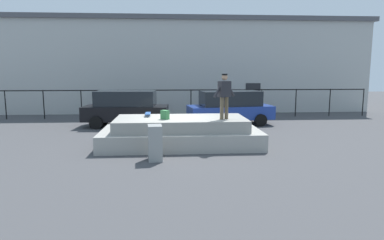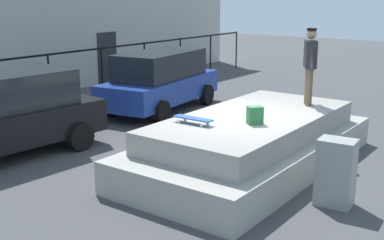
# 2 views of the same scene
# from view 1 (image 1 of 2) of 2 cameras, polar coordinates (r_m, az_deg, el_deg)

# --- Properties ---
(ground_plane) EXTENTS (60.00, 60.00, 0.00)m
(ground_plane) POSITION_cam_1_polar(r_m,az_deg,el_deg) (13.24, -2.71, -4.11)
(ground_plane) COLOR #424244
(concrete_ledge) EXTENTS (6.03, 2.86, 1.08)m
(concrete_ledge) POSITION_cam_1_polar(r_m,az_deg,el_deg) (12.94, -1.92, -2.19)
(concrete_ledge) COLOR #9E9B93
(concrete_ledge) RESTS_ON ground_plane
(skateboarder) EXTENTS (0.90, 0.57, 1.67)m
(skateboarder) POSITION_cam_1_polar(r_m,az_deg,el_deg) (12.43, 5.52, 4.59)
(skateboarder) COLOR brown
(skateboarder) RESTS_ON concrete_ledge
(skateboard) EXTENTS (0.24, 0.81, 0.12)m
(skateboard) POSITION_cam_1_polar(r_m,az_deg,el_deg) (13.41, -7.50, 1.10)
(skateboard) COLOR #264C8C
(skateboard) RESTS_ON concrete_ledge
(backpack) EXTENTS (0.34, 0.34, 0.34)m
(backpack) POSITION_cam_1_polar(r_m,az_deg,el_deg) (12.44, -4.61, 0.89)
(backpack) COLOR #33723F
(backpack) RESTS_ON concrete_ledge
(car_black_hatchback_near) EXTENTS (4.38, 2.23, 1.83)m
(car_black_hatchback_near) POSITION_cam_1_polar(r_m,az_deg,el_deg) (17.58, -11.14, 2.05)
(car_black_hatchback_near) COLOR black
(car_black_hatchback_near) RESTS_ON ground_plane
(car_blue_hatchback_mid) EXTENTS (4.60, 2.41, 1.79)m
(car_blue_hatchback_mid) POSITION_cam_1_polar(r_m,az_deg,el_deg) (17.89, 6.49, 2.21)
(car_blue_hatchback_mid) COLOR navy
(car_blue_hatchback_mid) RESTS_ON ground_plane
(utility_box) EXTENTS (0.49, 0.64, 1.15)m
(utility_box) POSITION_cam_1_polar(r_m,az_deg,el_deg) (10.86, -6.28, -3.88)
(utility_box) COLOR gray
(utility_box) RESTS_ON ground_plane
(fence_row) EXTENTS (24.06, 0.06, 1.71)m
(fence_row) POSITION_cam_1_polar(r_m,az_deg,el_deg) (20.39, -3.24, 3.80)
(fence_row) COLOR black
(fence_row) RESTS_ON ground_plane
(warehouse_building) EXTENTS (27.52, 7.14, 6.39)m
(warehouse_building) POSITION_cam_1_polar(r_m,az_deg,el_deg) (25.64, -3.46, 9.23)
(warehouse_building) COLOR #B2B2AD
(warehouse_building) RESTS_ON ground_plane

